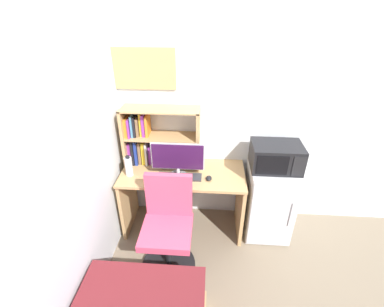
# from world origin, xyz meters

# --- Properties ---
(wall_back) EXTENTS (6.40, 0.04, 2.60)m
(wall_back) POSITION_xyz_m (0.40, 0.02, 1.30)
(wall_back) COLOR silver
(wall_back) RESTS_ON ground_plane
(wall_left) EXTENTS (0.04, 4.40, 2.60)m
(wall_left) POSITION_xyz_m (-1.62, -1.60, 1.30)
(wall_left) COLOR silver
(wall_left) RESTS_ON ground_plane
(desk) EXTENTS (1.31, 0.61, 0.76)m
(desk) POSITION_xyz_m (-0.89, -0.31, 0.53)
(desk) COLOR tan
(desk) RESTS_ON ground_plane
(hutch_bookshelf) EXTENTS (0.81, 0.28, 0.65)m
(hutch_bookshelf) POSITION_xyz_m (-1.26, -0.13, 1.08)
(hutch_bookshelf) COLOR tan
(hutch_bookshelf) RESTS_ON desk
(monitor) EXTENTS (0.54, 0.17, 0.37)m
(monitor) POSITION_xyz_m (-0.94, -0.36, 0.97)
(monitor) COLOR #B7B7BC
(monitor) RESTS_ON desk
(keyboard) EXTENTS (0.45, 0.13, 0.02)m
(keyboard) POSITION_xyz_m (-0.92, -0.41, 0.77)
(keyboard) COLOR #333338
(keyboard) RESTS_ON desk
(computer_mouse) EXTENTS (0.06, 0.09, 0.04)m
(computer_mouse) POSITION_xyz_m (-0.61, -0.42, 0.78)
(computer_mouse) COLOR black
(computer_mouse) RESTS_ON desk
(water_bottle) EXTENTS (0.08, 0.08, 0.23)m
(water_bottle) POSITION_xyz_m (-1.44, -0.40, 0.87)
(water_bottle) COLOR silver
(water_bottle) RESTS_ON desk
(mini_fridge) EXTENTS (0.48, 0.54, 0.85)m
(mini_fridge) POSITION_xyz_m (0.05, -0.29, 0.43)
(mini_fridge) COLOR silver
(mini_fridge) RESTS_ON ground_plane
(microwave) EXTENTS (0.50, 0.36, 0.27)m
(microwave) POSITION_xyz_m (0.05, -0.29, 0.98)
(microwave) COLOR black
(microwave) RESTS_ON mini_fridge
(desk_chair) EXTENTS (0.54, 0.54, 0.98)m
(desk_chair) POSITION_xyz_m (-0.99, -0.83, 0.43)
(desk_chair) COLOR black
(desk_chair) RESTS_ON ground_plane
(wall_corkboard) EXTENTS (0.72, 0.02, 0.40)m
(wall_corkboard) POSITION_xyz_m (-1.34, -0.01, 1.77)
(wall_corkboard) COLOR tan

